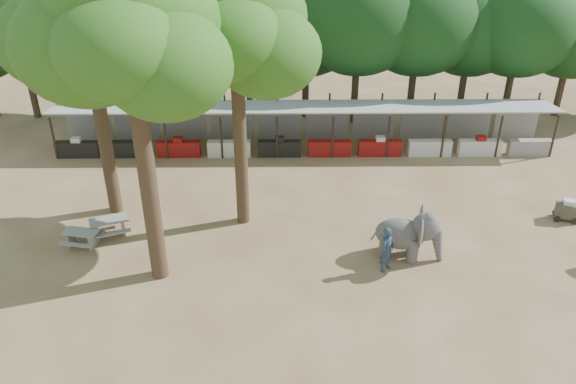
{
  "coord_description": "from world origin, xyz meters",
  "views": [
    {
      "loc": [
        -1.21,
        -15.67,
        13.31
      ],
      "look_at": [
        -1.0,
        5.0,
        2.0
      ],
      "focal_mm": 35.0,
      "sensor_mm": 36.0,
      "label": 1
    }
  ],
  "objects_px": {
    "yard_tree_center": "(125,34)",
    "yard_tree_left": "(84,31)",
    "yard_tree_back": "(232,28)",
    "elephant": "(409,234)",
    "picnic_table_near": "(81,236)",
    "picnic_table_far": "(110,225)",
    "handler": "(387,250)",
    "cart_back": "(567,210)"
  },
  "relations": [
    {
      "from": "yard_tree_center",
      "to": "yard_tree_left",
      "type": "bearing_deg",
      "value": 120.96
    },
    {
      "from": "yard_tree_center",
      "to": "yard_tree_back",
      "type": "height_order",
      "value": "yard_tree_center"
    },
    {
      "from": "elephant",
      "to": "yard_tree_center",
      "type": "bearing_deg",
      "value": -161.0
    },
    {
      "from": "picnic_table_near",
      "to": "picnic_table_far",
      "type": "relative_size",
      "value": 0.82
    },
    {
      "from": "elephant",
      "to": "picnic_table_far",
      "type": "relative_size",
      "value": 1.43
    },
    {
      "from": "handler",
      "to": "cart_back",
      "type": "xyz_separation_m",
      "value": [
        8.75,
        3.68,
        -0.45
      ]
    },
    {
      "from": "elephant",
      "to": "yard_tree_left",
      "type": "bearing_deg",
      "value": 176.19
    },
    {
      "from": "yard_tree_back",
      "to": "yard_tree_center",
      "type": "bearing_deg",
      "value": -126.86
    },
    {
      "from": "yard_tree_back",
      "to": "picnic_table_far",
      "type": "xyz_separation_m",
      "value": [
        -5.53,
        -1.37,
        -8.01
      ]
    },
    {
      "from": "handler",
      "to": "yard_tree_back",
      "type": "bearing_deg",
      "value": 100.7
    },
    {
      "from": "elephant",
      "to": "cart_back",
      "type": "xyz_separation_m",
      "value": [
        7.76,
        2.79,
        -0.58
      ]
    },
    {
      "from": "yard_tree_center",
      "to": "picnic_table_far",
      "type": "xyz_separation_m",
      "value": [
        -2.53,
        2.63,
        -8.68
      ]
    },
    {
      "from": "yard_tree_left",
      "to": "picnic_table_near",
      "type": "bearing_deg",
      "value": -99.01
    },
    {
      "from": "elephant",
      "to": "picnic_table_far",
      "type": "height_order",
      "value": "elephant"
    },
    {
      "from": "yard_tree_left",
      "to": "cart_back",
      "type": "height_order",
      "value": "yard_tree_left"
    },
    {
      "from": "yard_tree_back",
      "to": "cart_back",
      "type": "relative_size",
      "value": 9.58
    },
    {
      "from": "elephant",
      "to": "picnic_table_far",
      "type": "bearing_deg",
      "value": -174.11
    },
    {
      "from": "yard_tree_back",
      "to": "cart_back",
      "type": "distance_m",
      "value": 16.76
    },
    {
      "from": "elephant",
      "to": "picnic_table_near",
      "type": "distance_m",
      "value": 13.49
    },
    {
      "from": "yard_tree_left",
      "to": "picnic_table_near",
      "type": "height_order",
      "value": "yard_tree_left"
    },
    {
      "from": "yard_tree_left",
      "to": "handler",
      "type": "distance_m",
      "value": 14.83
    },
    {
      "from": "cart_back",
      "to": "yard_tree_center",
      "type": "bearing_deg",
      "value": -151.35
    },
    {
      "from": "elephant",
      "to": "handler",
      "type": "height_order",
      "value": "elephant"
    },
    {
      "from": "picnic_table_far",
      "to": "cart_back",
      "type": "relative_size",
      "value": 1.71
    },
    {
      "from": "handler",
      "to": "picnic_table_near",
      "type": "distance_m",
      "value": 12.59
    },
    {
      "from": "yard_tree_back",
      "to": "picnic_table_far",
      "type": "distance_m",
      "value": 9.83
    },
    {
      "from": "yard_tree_left",
      "to": "picnic_table_far",
      "type": "height_order",
      "value": "yard_tree_left"
    },
    {
      "from": "yard_tree_back",
      "to": "yard_tree_left",
      "type": "bearing_deg",
      "value": 170.54
    },
    {
      "from": "yard_tree_left",
      "to": "elephant",
      "type": "distance_m",
      "value": 15.32
    },
    {
      "from": "handler",
      "to": "yard_tree_left",
      "type": "bearing_deg",
      "value": 111.77
    },
    {
      "from": "elephant",
      "to": "cart_back",
      "type": "height_order",
      "value": "elephant"
    },
    {
      "from": "handler",
      "to": "picnic_table_near",
      "type": "height_order",
      "value": "handler"
    },
    {
      "from": "yard_tree_back",
      "to": "handler",
      "type": "relative_size",
      "value": 5.97
    },
    {
      "from": "yard_tree_back",
      "to": "picnic_table_near",
      "type": "distance_m",
      "value": 10.59
    },
    {
      "from": "yard_tree_center",
      "to": "picnic_table_far",
      "type": "relative_size",
      "value": 5.93
    },
    {
      "from": "yard_tree_center",
      "to": "handler",
      "type": "xyz_separation_m",
      "value": [
        8.96,
        0.05,
        -8.26
      ]
    },
    {
      "from": "picnic_table_far",
      "to": "cart_back",
      "type": "xyz_separation_m",
      "value": [
        20.23,
        1.1,
        -0.03
      ]
    },
    {
      "from": "picnic_table_near",
      "to": "yard_tree_left",
      "type": "bearing_deg",
      "value": 91.88
    },
    {
      "from": "cart_back",
      "to": "yard_tree_back",
      "type": "bearing_deg",
      "value": -164.31
    },
    {
      "from": "handler",
      "to": "picnic_table_near",
      "type": "bearing_deg",
      "value": 126.09
    },
    {
      "from": "yard_tree_back",
      "to": "elephant",
      "type": "height_order",
      "value": "yard_tree_back"
    },
    {
      "from": "yard_tree_center",
      "to": "elephant",
      "type": "height_order",
      "value": "yard_tree_center"
    }
  ]
}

